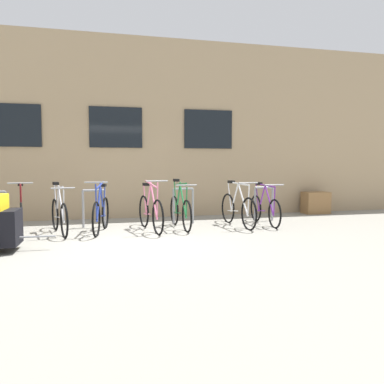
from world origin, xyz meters
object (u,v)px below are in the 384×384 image
(bicycle_maroon, at_px, (21,215))
(planter_box, at_px, (316,203))
(bicycle_green, at_px, (180,210))
(bicycle_pink, at_px, (150,212))
(bicycle_white, at_px, (238,209))
(bicycle_silver, at_px, (59,215))
(bicycle_blue, at_px, (101,213))
(bicycle_purple, at_px, (265,208))

(bicycle_maroon, xyz_separation_m, planter_box, (7.38, 1.46, -0.09))
(bicycle_green, bearing_deg, bicycle_pink, -165.82)
(bicycle_white, bearing_deg, bicycle_silver, -179.58)
(bicycle_green, bearing_deg, bicycle_silver, -177.83)
(bicycle_blue, xyz_separation_m, bicycle_silver, (-0.81, 0.05, -0.01))
(bicycle_green, relative_size, planter_box, 2.48)
(bicycle_white, height_order, bicycle_silver, bicycle_silver)
(bicycle_green, relative_size, bicycle_maroon, 1.03)
(bicycle_green, bearing_deg, planter_box, 19.43)
(bicycle_purple, xyz_separation_m, bicycle_green, (-1.99, -0.04, 0.02))
(bicycle_purple, distance_m, bicycle_silver, 4.48)
(bicycle_maroon, bearing_deg, bicycle_purple, 0.32)
(bicycle_purple, relative_size, bicycle_white, 0.97)
(bicycle_purple, bearing_deg, bicycle_blue, -177.13)
(bicycle_blue, relative_size, bicycle_maroon, 0.98)
(bicycle_white, relative_size, bicycle_silver, 1.08)
(bicycle_white, xyz_separation_m, bicycle_pink, (-1.97, -0.10, 0.00))
(bicycle_blue, distance_m, bicycle_pink, 1.00)
(bicycle_blue, relative_size, bicycle_silver, 0.99)
(bicycle_silver, distance_m, planter_box, 6.84)
(bicycle_green, xyz_separation_m, bicycle_maroon, (-3.21, 0.01, 0.01))
(bicycle_green, height_order, bicycle_maroon, bicycle_green)
(bicycle_purple, height_order, planter_box, bicycle_purple)
(bicycle_green, bearing_deg, bicycle_purple, 1.04)
(bicycle_purple, xyz_separation_m, planter_box, (2.18, 1.43, -0.06))
(bicycle_purple, relative_size, bicycle_silver, 1.05)
(bicycle_pink, bearing_deg, bicycle_white, 2.99)
(bicycle_purple, xyz_separation_m, bicycle_silver, (-4.48, -0.13, 0.01))
(bicycle_silver, xyz_separation_m, bicycle_pink, (1.81, -0.08, 0.01))
(bicycle_purple, xyz_separation_m, bicycle_maroon, (-5.20, -0.03, 0.02))
(bicycle_blue, xyz_separation_m, bicycle_purple, (3.67, 0.18, -0.02))
(bicycle_white, xyz_separation_m, bicycle_silver, (-3.78, -0.03, -0.01))
(bicycle_blue, height_order, bicycle_white, bicycle_blue)
(bicycle_white, xyz_separation_m, bicycle_green, (-1.30, 0.07, -0.01))
(bicycle_white, relative_size, bicycle_green, 1.04)
(bicycle_maroon, bearing_deg, bicycle_green, -0.12)
(bicycle_silver, bearing_deg, bicycle_maroon, 172.00)
(bicycle_purple, bearing_deg, bicycle_pink, -175.58)
(bicycle_white, bearing_deg, planter_box, 28.16)
(bicycle_purple, distance_m, bicycle_maroon, 5.20)
(bicycle_green, xyz_separation_m, bicycle_silver, (-2.49, -0.09, -0.00))
(bicycle_silver, height_order, bicycle_maroon, bicycle_maroon)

